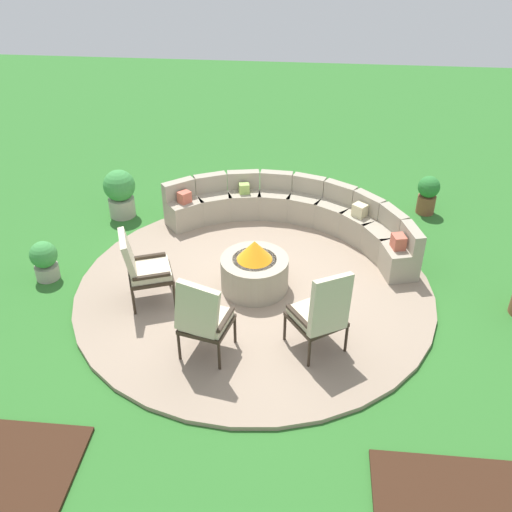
{
  "coord_description": "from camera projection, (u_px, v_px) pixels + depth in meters",
  "views": [
    {
      "loc": [
        0.67,
        -6.51,
        4.86
      ],
      "look_at": [
        0.0,
        0.2,
        0.45
      ],
      "focal_mm": 40.82,
      "sensor_mm": 36.0,
      "label": 1
    }
  ],
  "objects": [
    {
      "name": "lounge_chair_front_left",
      "position": [
        143.0,
        267.0,
        7.56
      ],
      "size": [
        0.75,
        0.72,
        1.06
      ],
      "rotation": [
        0.0,
        0.0,
        5.07
      ],
      "color": "#2D2319",
      "rests_on": "patio_circle"
    },
    {
      "name": "ground_plane",
      "position": [
        255.0,
        291.0,
        8.14
      ],
      "size": [
        24.0,
        24.0,
        0.0
      ],
      "primitive_type": "plane",
      "color": "#2D6B28"
    },
    {
      "name": "lounge_chair_back_left",
      "position": [
        322.0,
        312.0,
        6.72
      ],
      "size": [
        0.79,
        0.82,
        1.16
      ],
      "rotation": [
        0.0,
        0.0,
        6.89
      ],
      "color": "#2D2319",
      "rests_on": "patio_circle"
    },
    {
      "name": "patio_circle",
      "position": [
        255.0,
        289.0,
        8.12
      ],
      "size": [
        4.94,
        4.94,
        0.06
      ],
      "primitive_type": "cylinder",
      "color": "gray",
      "rests_on": "ground_plane"
    },
    {
      "name": "potted_plant_3",
      "position": [
        45.0,
        259.0,
        8.23
      ],
      "size": [
        0.39,
        0.39,
        0.59
      ],
      "color": "#A89E8E",
      "rests_on": "ground_plane"
    },
    {
      "name": "fire_pit",
      "position": [
        255.0,
        270.0,
        7.94
      ],
      "size": [
        0.93,
        0.93,
        0.75
      ],
      "color": "#9E937F",
      "rests_on": "patio_circle"
    },
    {
      "name": "lounge_chair_front_right",
      "position": [
        203.0,
        317.0,
        6.64
      ],
      "size": [
        0.67,
        0.66,
        1.16
      ],
      "rotation": [
        0.0,
        0.0,
        6.04
      ],
      "color": "#2D2319",
      "rests_on": "patio_circle"
    },
    {
      "name": "curved_stone_bench",
      "position": [
        298.0,
        214.0,
        9.24
      ],
      "size": [
        3.96,
        2.08,
        0.73
      ],
      "color": "#9E937F",
      "rests_on": "patio_circle"
    },
    {
      "name": "potted_plant_0",
      "position": [
        428.0,
        193.0,
        9.83
      ],
      "size": [
        0.37,
        0.37,
        0.67
      ],
      "color": "brown",
      "rests_on": "ground_plane"
    },
    {
      "name": "potted_plant_1",
      "position": [
        120.0,
        192.0,
        9.71
      ],
      "size": [
        0.53,
        0.53,
        0.83
      ],
      "color": "#A89E8E",
      "rests_on": "ground_plane"
    }
  ]
}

